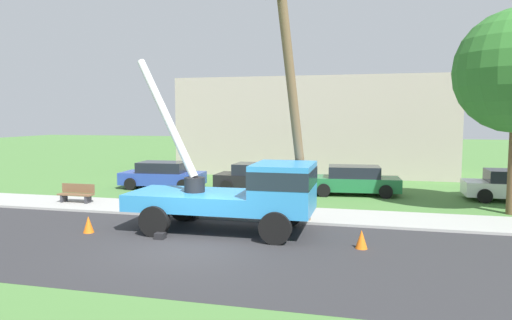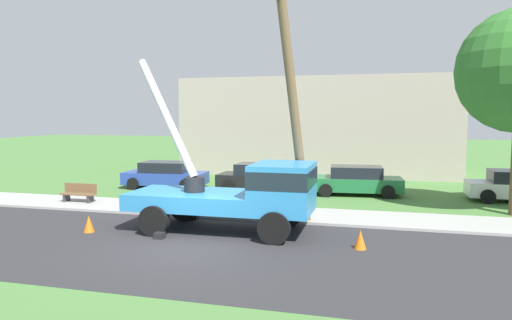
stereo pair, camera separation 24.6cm
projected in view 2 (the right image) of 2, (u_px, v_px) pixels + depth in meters
name	position (u px, v px, depth m)	size (l,w,h in m)	color
ground_plane	(275.00, 188.00, 25.42)	(120.00, 120.00, 0.00)	#477538
road_asphalt	(187.00, 247.00, 13.86)	(80.00, 7.57, 0.01)	#2B2B2D
sidewalk_strip	(238.00, 212.00, 18.81)	(80.00, 2.71, 0.10)	#9E9E99
utility_truck	(245.00, 191.00, 15.56)	(6.78, 3.20, 5.98)	#2D84C6
leaning_utility_pole	(293.00, 97.00, 15.77)	(1.19, 2.91, 8.80)	brown
traffic_cone_ahead	(360.00, 240.00, 13.67)	(0.36, 0.36, 0.56)	orange
traffic_cone_behind	(89.00, 224.00, 15.69)	(0.36, 0.36, 0.56)	orange
parked_sedan_blue	(165.00, 175.00, 25.30)	(4.51, 2.21, 1.42)	#263F99
parked_sedan_black	(261.00, 177.00, 24.29)	(4.42, 2.06, 1.42)	black
parked_sedan_green	(356.00, 181.00, 23.08)	(4.53, 2.25, 1.42)	#1E6638
park_bench	(79.00, 194.00, 20.70)	(1.60, 0.45, 0.90)	brown
lowrise_building_backdrop	(318.00, 126.00, 32.18)	(18.00, 6.00, 6.40)	#A5998C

